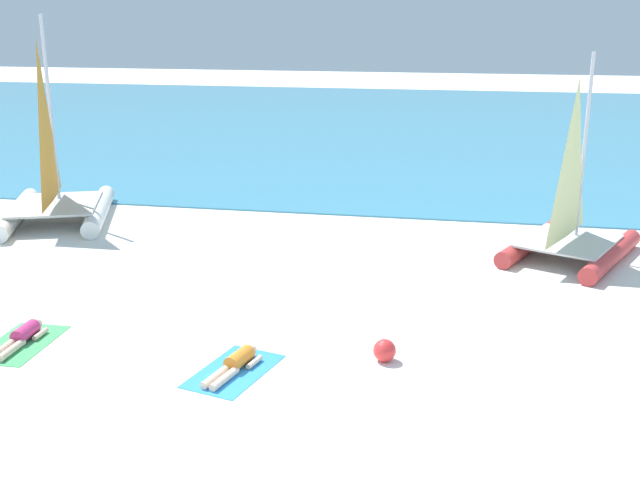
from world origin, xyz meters
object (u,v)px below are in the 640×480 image
Objects in this scene: beach_ball at (385,350)px; sunbather_right at (236,363)px; towel_left at (21,344)px; sunbather_left at (22,336)px; towel_right at (234,371)px; sailboat_red at (571,230)px; sailboat_white at (55,193)px.

sunbather_right is at bearing -161.42° from beach_ball.
sunbather_right is (4.40, -0.29, 0.13)m from towel_left.
sunbather_left is 0.82× the size of towel_right.
sailboat_red is 10.23m from sunbather_right.
sunbather_right is at bearing -66.58° from sailboat_white.
sailboat_red is at bearing 34.44° from towel_left.
beach_ball is (6.97, 0.51, 0.08)m from sunbather_left.
sailboat_red is 3.33× the size of sunbather_left.
sailboat_white is 3.89× the size of sunbather_left.
sunbather_left is at bearing 90.49° from towel_left.
towel_right is 1.22× the size of sunbather_right.
sunbather_right is 3.70× the size of beach_ball.
towel_right is 0.14m from sunbather_right.
sailboat_red is at bearing 60.04° from beach_ball.
beach_ball is (10.81, -7.76, -0.69)m from sailboat_white.
towel_left is 4.39m from towel_right.
towel_right is at bearing -160.25° from beach_ball.
sunbather_right is at bearing -3.76° from towel_left.
towel_left is 1.00× the size of towel_right.
sailboat_red is at bearing 50.08° from towel_right.
sailboat_red is 2.73× the size of towel_right.
beach_ball is (2.59, 0.93, 0.20)m from towel_right.
towel_right is at bearing -90.00° from sunbather_right.
towel_left is 6.99m from beach_ball.
sunbather_right is (4.40, -0.36, 0.00)m from sunbather_left.
towel_right is 2.76m from beach_ball.
sailboat_red is 2.73× the size of towel_left.
sailboat_red is 13.28m from sunbather_left.
sunbather_left is 4.41m from sunbather_right.
beach_ball reaches higher than towel_right.
towel_left is (-10.97, -7.52, -0.77)m from sailboat_red.
sailboat_white reaches higher than sunbather_left.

